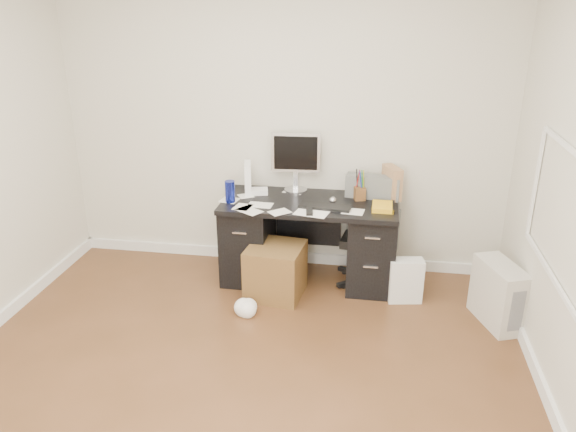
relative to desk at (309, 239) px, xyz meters
name	(u,v)px	position (x,y,z in m)	size (l,w,h in m)	color
ground	(231,395)	(-0.30, -1.65, -0.40)	(4.00, 4.00, 0.00)	#4D3019
room_shell	(226,143)	(-0.27, -1.62, 1.26)	(4.02, 4.02, 2.71)	beige
desk	(309,239)	(0.00, 0.00, 0.00)	(1.50, 0.70, 0.75)	black
loose_papers	(286,202)	(-0.20, -0.05, 0.35)	(1.10, 0.60, 0.00)	white
lcd_monitor	(296,162)	(-0.16, 0.25, 0.62)	(0.43, 0.25, 0.55)	silver
keyboard	(325,207)	(0.15, -0.14, 0.36)	(0.43, 0.15, 0.02)	black
computer_mouse	(333,200)	(0.20, -0.03, 0.38)	(0.06, 0.06, 0.06)	silver
travel_mug	(230,192)	(-0.67, -0.12, 0.44)	(0.08, 0.08, 0.19)	#152196
white_binder	(248,178)	(-0.57, 0.15, 0.49)	(0.11, 0.24, 0.27)	white
magazine_file	(392,183)	(0.69, 0.20, 0.49)	(0.12, 0.24, 0.28)	#926947
pen_cup	(360,185)	(0.42, 0.11, 0.49)	(0.11, 0.11, 0.27)	brown
yellow_book	(383,207)	(0.62, -0.09, 0.37)	(0.18, 0.23, 0.04)	yellow
paper_remote	(312,211)	(0.05, -0.26, 0.36)	(0.27, 0.22, 0.02)	white
office_chair	(368,233)	(0.51, 0.03, 0.08)	(0.54, 0.54, 0.95)	#585B58
pc_tower	(499,294)	(1.54, -0.48, -0.15)	(0.22, 0.50, 0.50)	beige
shopping_bag	(405,280)	(0.84, -0.25, -0.21)	(0.28, 0.20, 0.38)	silver
wicker_basket	(276,271)	(-0.24, -0.32, -0.17)	(0.45, 0.45, 0.45)	#4C3416
desk_printer	(269,258)	(-0.40, 0.16, -0.30)	(0.33, 0.27, 0.19)	slate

